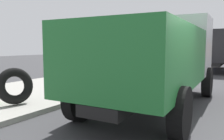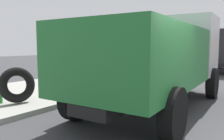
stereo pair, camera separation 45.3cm
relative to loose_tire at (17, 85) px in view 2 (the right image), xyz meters
name	(u,v)px [view 2 (the right image)]	position (x,y,z in m)	size (l,w,h in m)	color
sidewalk_curb	(8,97)	(0.50, 1.39, -0.64)	(36.00, 5.00, 0.15)	#99968E
loose_tire	(17,85)	(0.00, 0.00, 0.00)	(1.09, 1.09, 0.26)	black
dump_truck_green	(160,55)	(2.72, -3.45, 0.90)	(7.10, 3.05, 3.00)	#237033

